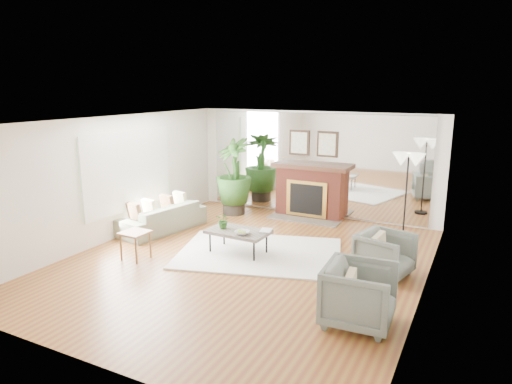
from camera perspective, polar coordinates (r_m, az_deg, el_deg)
The scene contains 18 objects.
ground at distance 8.25m, azimuth -1.42°, elevation -8.70°, with size 7.00×7.00×0.00m, color brown.
wall_left at distance 9.63m, azimuth -17.34°, elevation 1.63°, with size 0.02×7.00×2.50m, color white.
wall_right at distance 7.01m, azimuth 20.61°, elevation -2.73°, with size 0.02×7.00×2.50m, color white.
wall_back at distance 11.01m, azimuth 7.19°, elevation 3.49°, with size 6.00×0.02×2.50m, color white.
mirror_panel at distance 10.99m, azimuth 7.16°, elevation 3.48°, with size 5.40×0.04×2.40m, color silver.
window_panel at distance 9.88m, azimuth -15.64°, elevation 2.61°, with size 0.04×2.40×1.50m, color #B2E09E.
fireplace at distance 10.91m, azimuth 6.69°, elevation 0.26°, with size 1.85×0.83×2.05m.
area_rug at distance 8.62m, azimuth 0.45°, elevation -7.62°, with size 2.97×2.12×0.03m, color white.
coffee_table at distance 8.50m, azimuth -2.25°, elevation -5.07°, with size 1.17×0.71×0.45m.
sofa at distance 10.09m, azimuth -11.59°, elevation -3.15°, with size 1.98×0.77×0.58m, color slate.
armchair_back at distance 7.83m, azimuth 15.81°, elevation -7.52°, with size 0.79×0.81×0.74m, color slate.
armchair_front at distance 6.23m, azimuth 12.78°, elevation -12.41°, with size 0.88×0.90×0.82m, color slate.
side_table at distance 8.51m, azimuth -14.88°, elevation -5.36°, with size 0.47×0.47×0.52m.
potted_ficus at distance 11.06m, azimuth -2.81°, elevation 2.27°, with size 1.16×1.16×1.86m.
floor_lamp at distance 9.06m, azimuth 18.46°, elevation 2.96°, with size 0.60×0.33×1.85m.
tabletop_plant at distance 8.59m, azimuth -4.08°, elevation -3.57°, with size 0.27×0.24×0.30m, color #306023.
fruit_bowl at distance 8.26m, azimuth -1.76°, elevation -5.09°, with size 0.26×0.26×0.06m, color olive.
book at distance 8.47m, azimuth 0.57°, elevation -4.78°, with size 0.20×0.28×0.02m, color olive.
Camera 1 is at (3.65, -6.74, 3.05)m, focal length 32.00 mm.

